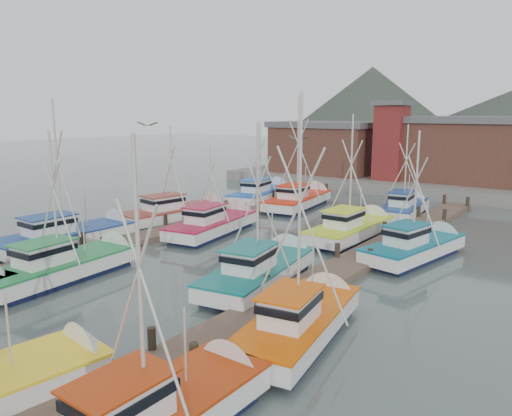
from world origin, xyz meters
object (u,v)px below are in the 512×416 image
Objects in this scene: boat_8 at (217,224)px; lookout_tower at (391,140)px; boat_4 at (70,265)px; boat_12 at (301,199)px.

lookout_tower is at bearing 75.90° from boat_8.
boat_12 is (-0.61, 24.22, 0.01)m from boat_4.
boat_4 is at bearing -93.28° from lookout_tower.
boat_8 is 0.86× the size of boat_12.
boat_12 reaches higher than lookout_tower.
lookout_tower is at bearing 82.29° from boat_4.
lookout_tower reaches higher than boat_8.
lookout_tower is 0.94× the size of boat_4.
lookout_tower is at bearing 70.65° from boat_12.
lookout_tower is 0.91× the size of boat_8.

